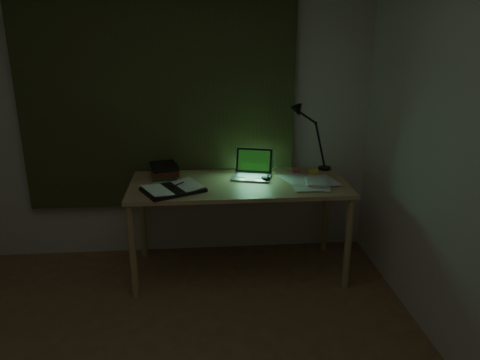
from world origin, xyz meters
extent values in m
cube|color=beige|center=(0.00, 2.00, 1.25)|extent=(3.50, 0.00, 2.50)
cube|color=#31371B|center=(0.00, 1.96, 1.45)|extent=(2.20, 0.06, 2.00)
ellipsoid|color=black|center=(0.82, 1.59, 0.78)|extent=(0.09, 0.11, 0.04)
cube|color=#FAF234|center=(1.25, 1.77, 0.77)|extent=(0.08, 0.08, 0.02)
cube|color=#CC4F79|center=(1.10, 1.76, 0.77)|extent=(0.07, 0.07, 0.01)
camera|label=1|loc=(0.33, -1.84, 1.90)|focal=35.00mm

